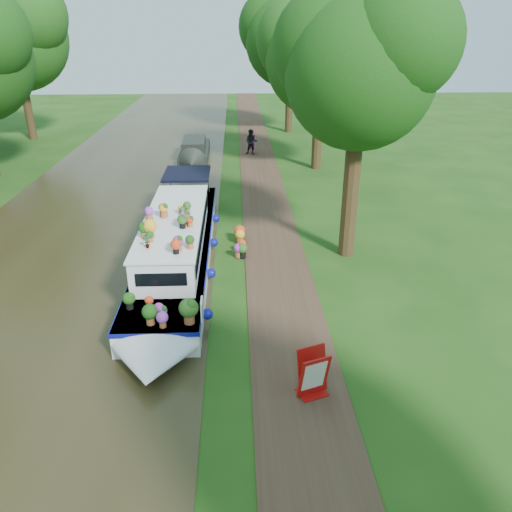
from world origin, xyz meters
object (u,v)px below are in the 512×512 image
Objects in this scene: second_boat at (194,150)px; pedestrian_dark at (251,142)px; pedestrian_pink at (252,141)px; sandwich_board at (313,376)px; plant_boat at (176,246)px.

pedestrian_dark is (3.60, 0.64, 0.34)m from second_boat.
pedestrian_pink is at bearing 16.44° from second_boat.
sandwich_board is at bearing -76.75° from pedestrian_dark.
pedestrian_pink is (3.16, 16.94, -0.07)m from plant_boat.
pedestrian_dark reaches higher than second_boat.
plant_boat reaches higher than pedestrian_pink.
pedestrian_dark is (-0.62, 23.06, 0.29)m from sandwich_board.
second_boat is 4.01× the size of pedestrian_pink.
second_boat is 3.83× the size of pedestrian_dark.
second_boat is at bearing 91.81° from plant_boat.
pedestrian_dark is at bearing -76.10° from pedestrian_pink.
plant_boat is at bearing 99.19° from sandwich_board.
pedestrian_pink is at bearing 71.24° from sandwich_board.
plant_boat is 12.20× the size of sandwich_board.
pedestrian_pink is (-0.56, 23.57, 0.25)m from sandwich_board.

